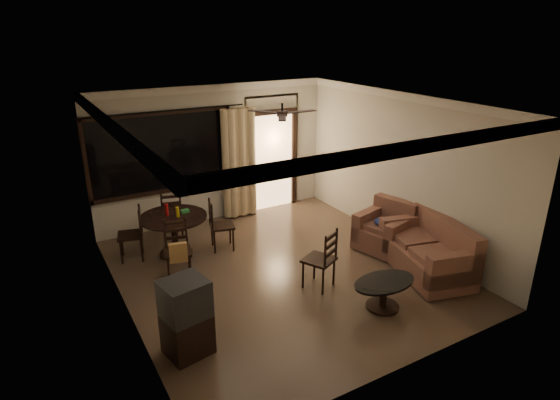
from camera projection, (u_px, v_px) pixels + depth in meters
ground at (282, 272)px, 7.83m from camera, size 5.50×5.50×0.00m
room_shell at (262, 140)px, 8.91m from camera, size 5.50×6.70×5.50m
dining_table at (174, 224)px, 8.25m from camera, size 1.18×1.18×0.96m
dining_chair_west at (132, 244)px, 8.19m from camera, size 0.51×0.51×0.95m
dining_chair_east at (222, 234)px, 8.56m from camera, size 0.51×0.51×0.95m
dining_chair_south at (179, 260)px, 7.57m from camera, size 0.51×0.55×0.95m
dining_chair_north at (173, 223)px, 9.06m from camera, size 0.51×0.51×0.95m
tv_cabinet at (186, 317)px, 5.74m from camera, size 0.61×0.57×1.02m
sofa at (429, 252)px, 7.71m from camera, size 1.29×1.85×0.90m
armchair at (386, 230)px, 8.55m from camera, size 1.06×1.06×0.87m
coffee_table at (384, 290)px, 6.75m from camera, size 0.99×0.59×0.43m
side_chair at (319, 270)px, 7.29m from camera, size 0.58×0.58×0.99m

